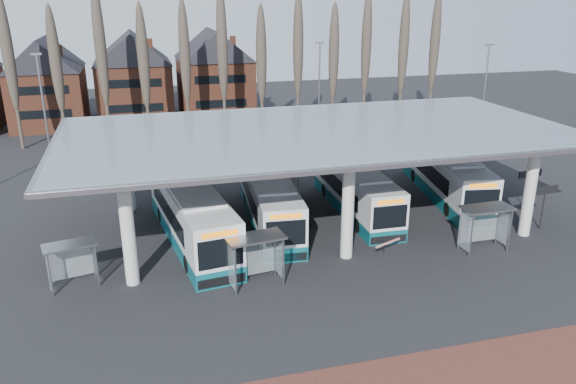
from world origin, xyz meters
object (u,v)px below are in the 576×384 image
object	(u,v)px
bus_0	(191,215)
bus_2	(355,190)
bus_3	(446,175)
shelter_2	(485,218)
shelter_1	(254,249)
bus_1	(269,200)
shelter_0	(70,255)

from	to	relation	value
bus_0	bus_2	bearing A→B (deg)	2.90
bus_2	bus_3	bearing A→B (deg)	8.62
shelter_2	bus_2	bearing A→B (deg)	121.33
shelter_1	shelter_2	bearing A→B (deg)	-5.11
bus_2	shelter_2	size ratio (longest dim) A/B	3.93
bus_1	shelter_0	bearing A→B (deg)	-149.96
bus_0	bus_1	world-z (taller)	bus_0
bus_2	shelter_1	size ratio (longest dim) A/B	3.68
bus_2	bus_3	xyz separation A→B (m)	(7.62, 0.98, 0.11)
bus_1	shelter_0	size ratio (longest dim) A/B	4.31
bus_0	shelter_0	distance (m)	7.80
shelter_0	bus_3	bearing A→B (deg)	3.25
bus_1	shelter_0	distance (m)	13.13
bus_0	bus_3	distance (m)	19.45
bus_0	bus_3	xyz separation A→B (m)	(19.20, 3.08, -0.04)
bus_0	shelter_2	world-z (taller)	bus_0
shelter_1	shelter_2	world-z (taller)	shelter_1
bus_3	shelter_0	size ratio (longest dim) A/B	4.50
bus_0	shelter_1	xyz separation A→B (m)	(2.57, -6.50, 0.36)
shelter_1	shelter_2	size ratio (longest dim) A/B	1.07
bus_2	bus_3	distance (m)	7.69
shelter_0	shelter_2	size ratio (longest dim) A/B	0.95
bus_3	shelter_0	distance (m)	26.80
bus_3	shelter_1	size ratio (longest dim) A/B	4.01
bus_0	shelter_0	world-z (taller)	bus_0
bus_2	bus_3	size ratio (longest dim) A/B	0.92
bus_2	bus_0	bearing A→B (deg)	-168.43
bus_1	shelter_1	bearing A→B (deg)	-103.95
bus_2	bus_1	bearing A→B (deg)	-173.14
bus_2	shelter_1	world-z (taller)	bus_2
bus_1	bus_0	bearing A→B (deg)	-159.57
bus_2	shelter_1	bearing A→B (deg)	-135.05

